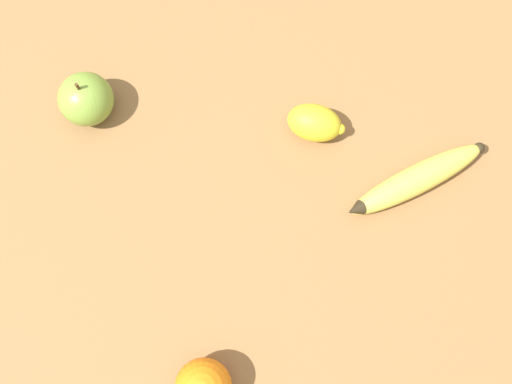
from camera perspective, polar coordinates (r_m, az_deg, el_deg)
The scene contains 4 objects.
ground_plane at distance 0.84m, azimuth -1.36°, elevation 4.17°, with size 3.00×3.00×0.00m, color olive.
banana at distance 0.84m, azimuth 14.96°, elevation 1.11°, with size 0.22×0.05×0.04m.
apple at distance 0.86m, azimuth -15.89°, elevation 8.50°, with size 0.08×0.08×0.08m.
lemon at distance 0.83m, azimuth 5.62°, elevation 6.57°, with size 0.09×0.09×0.05m.
Camera 1 is at (0.13, 0.25, 0.79)m, focal length 42.00 mm.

